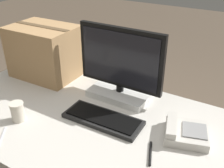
{
  "coord_description": "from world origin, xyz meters",
  "views": [
    {
      "loc": [
        0.63,
        -0.9,
        1.53
      ],
      "look_at": [
        0.0,
        0.14,
        0.87
      ],
      "focal_mm": 42.0,
      "sensor_mm": 36.0,
      "label": 1
    }
  ],
  "objects": [
    {
      "name": "monitor",
      "position": [
        -0.02,
        0.27,
        0.89
      ],
      "size": [
        0.51,
        0.21,
        0.42
      ],
      "color": "white",
      "rests_on": "office_desk"
    },
    {
      "name": "keyboard",
      "position": [
        0.03,
        0.01,
        0.73
      ],
      "size": [
        0.41,
        0.17,
        0.03
      ],
      "rotation": [
        0.0,
        0.0,
        0.03
      ],
      "color": "black",
      "rests_on": "office_desk"
    },
    {
      "name": "paper_cup_right",
      "position": [
        -0.35,
        -0.2,
        0.77
      ],
      "size": [
        0.07,
        0.07,
        0.1
      ],
      "color": "beige",
      "rests_on": "office_desk"
    },
    {
      "name": "desk_phone",
      "position": [
        0.42,
        0.11,
        0.74
      ],
      "size": [
        0.24,
        0.24,
        0.07
      ],
      "rotation": [
        0.0,
        0.0,
        0.3
      ],
      "color": "beige",
      "rests_on": "office_desk"
    },
    {
      "name": "pen_marker",
      "position": [
        0.33,
        -0.08,
        0.72
      ],
      "size": [
        0.06,
        0.14,
        0.01
      ],
      "rotation": [
        0.0,
        0.0,
        5.08
      ],
      "color": "black",
      "rests_on": "office_desk"
    },
    {
      "name": "cardboard_box",
      "position": [
        -0.59,
        0.27,
        0.88
      ],
      "size": [
        0.43,
        0.32,
        0.34
      ],
      "rotation": [
        0.0,
        0.0,
        0.03
      ],
      "color": "tan",
      "rests_on": "office_desk"
    },
    {
      "name": "spoon",
      "position": [
        -0.3,
        -0.36,
        0.72
      ],
      "size": [
        0.1,
        0.12,
        0.0
      ],
      "rotation": [
        0.0,
        0.0,
        5.38
      ],
      "color": "silver",
      "rests_on": "office_desk"
    }
  ]
}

